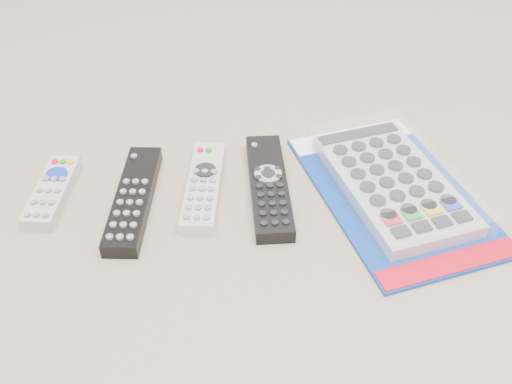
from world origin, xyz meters
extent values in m
plane|color=gray|center=(0.00, 0.00, 0.00)|extent=(5.00, 5.00, 0.00)
cube|color=#A6A6A8|center=(-0.25, 0.07, 0.01)|extent=(0.07, 0.14, 0.02)
cylinder|color=#1728AD|center=(-0.24, 0.10, 0.02)|extent=(0.03, 0.03, 0.00)
cube|color=black|center=(-0.14, 0.04, 0.01)|extent=(0.08, 0.21, 0.02)
cube|color=silver|center=(-0.04, 0.05, 0.01)|extent=(0.08, 0.18, 0.02)
cylinder|color=black|center=(-0.04, 0.08, 0.02)|extent=(0.04, 0.04, 0.00)
cube|color=black|center=(0.04, 0.04, 0.01)|extent=(0.07, 0.21, 0.02)
cylinder|color=silver|center=(0.04, 0.05, 0.02)|extent=(0.04, 0.04, 0.00)
cube|color=navy|center=(0.21, 0.01, 0.00)|extent=(0.24, 0.34, 0.01)
cube|color=white|center=(0.19, 0.14, 0.01)|extent=(0.19, 0.07, 0.00)
cube|color=red|center=(0.23, -0.13, 0.01)|extent=(0.19, 0.06, 0.00)
cube|color=silver|center=(0.21, 0.01, 0.02)|extent=(0.17, 0.26, 0.02)
cube|color=white|center=(0.21, 0.01, 0.02)|extent=(0.19, 0.28, 0.04)
camera|label=1|loc=(-0.07, -0.54, 0.51)|focal=40.00mm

